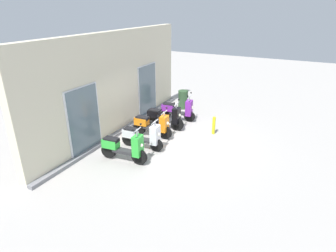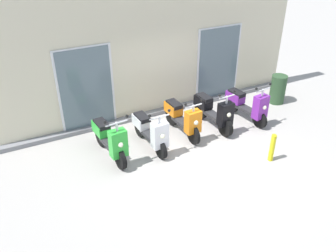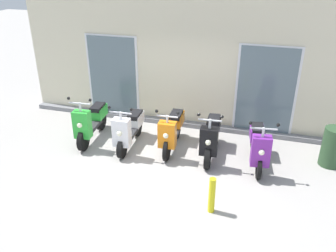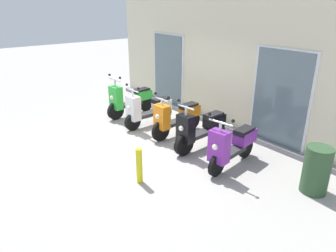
{
  "view_description": "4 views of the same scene",
  "coord_description": "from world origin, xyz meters",
  "views": [
    {
      "loc": [
        -8.53,
        -4.04,
        4.66
      ],
      "look_at": [
        -0.08,
        0.25,
        0.63
      ],
      "focal_mm": 30.54,
      "sensor_mm": 36.0,
      "label": 1
    },
    {
      "loc": [
        -3.97,
        -6.09,
        5.07
      ],
      "look_at": [
        -0.66,
        0.39,
        0.74
      ],
      "focal_mm": 38.35,
      "sensor_mm": 36.0,
      "label": 2
    },
    {
      "loc": [
        2.05,
        -6.05,
        4.16
      ],
      "look_at": [
        0.1,
        0.48,
        0.83
      ],
      "focal_mm": 37.55,
      "sensor_mm": 36.0,
      "label": 3
    },
    {
      "loc": [
        5.73,
        -3.77,
        3.22
      ],
      "look_at": [
        0.55,
        0.31,
        0.57
      ],
      "focal_mm": 33.33,
      "sensor_mm": 36.0,
      "label": 4
    }
  ],
  "objects": [
    {
      "name": "ground_plane",
      "position": [
        0.0,
        0.0,
        0.0
      ],
      "size": [
        40.0,
        40.0,
        0.0
      ],
      "primitive_type": "plane",
      "color": "#A8A39E"
    },
    {
      "name": "storefront_facade",
      "position": [
        -0.0,
        2.5,
        1.84
      ],
      "size": [
        8.9,
        0.5,
        3.82
      ],
      "color": "beige",
      "rests_on": "ground_plane"
    },
    {
      "name": "scooter_green",
      "position": [
        -1.97,
        0.84,
        0.49
      ],
      "size": [
        0.58,
        1.64,
        1.3
      ],
      "color": "black",
      "rests_on": "ground_plane"
    },
    {
      "name": "scooter_white",
      "position": [
        -0.95,
        0.79,
        0.47
      ],
      "size": [
        0.57,
        1.58,
        1.23
      ],
      "color": "black",
      "rests_on": "ground_plane"
    },
    {
      "name": "scooter_orange",
      "position": [
        0.06,
        0.97,
        0.5
      ],
      "size": [
        0.54,
        1.61,
        1.19
      ],
      "color": "black",
      "rests_on": "ground_plane"
    },
    {
      "name": "scooter_black",
      "position": [
        0.98,
        0.92,
        0.48
      ],
      "size": [
        0.54,
        1.63,
        1.25
      ],
      "color": "black",
      "rests_on": "ground_plane"
    },
    {
      "name": "scooter_purple",
      "position": [
        2.02,
        0.8,
        0.5
      ],
      "size": [
        0.61,
        1.55,
        1.25
      ],
      "color": "black",
      "rests_on": "ground_plane"
    },
    {
      "name": "curb_bollard",
      "position": [
        1.35,
        -1.02,
        0.35
      ],
      "size": [
        0.12,
        0.12,
        0.7
      ],
      "primitive_type": "cylinder",
      "color": "yellow",
      "rests_on": "ground_plane"
    },
    {
      "name": "trash_bin",
      "position": [
        3.56,
        1.28,
        0.44
      ],
      "size": [
        0.46,
        0.46,
        0.88
      ],
      "primitive_type": "cylinder",
      "color": "#2D4C2D",
      "rests_on": "ground_plane"
    }
  ]
}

